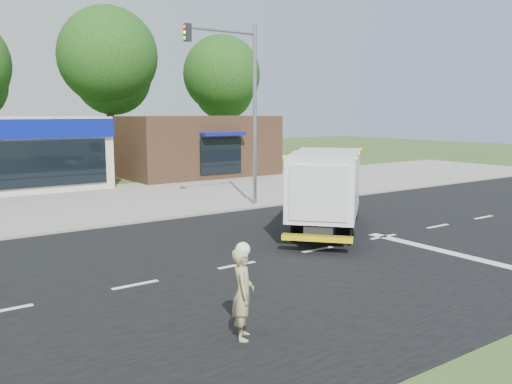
% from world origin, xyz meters
% --- Properties ---
extents(ground, '(120.00, 120.00, 0.00)m').
position_xyz_m(ground, '(0.00, 0.00, 0.00)').
color(ground, '#385123').
rests_on(ground, ground).
extents(road_asphalt, '(60.00, 14.00, 0.02)m').
position_xyz_m(road_asphalt, '(0.00, 0.00, 0.00)').
color(road_asphalt, black).
rests_on(road_asphalt, ground).
extents(sidewalk, '(60.00, 2.40, 0.12)m').
position_xyz_m(sidewalk, '(0.00, 8.20, 0.06)').
color(sidewalk, gray).
rests_on(sidewalk, ground).
extents(parking_apron, '(60.00, 9.00, 0.02)m').
position_xyz_m(parking_apron, '(0.00, 14.00, 0.01)').
color(parking_apron, gray).
rests_on(parking_apron, ground).
extents(lane_markings, '(55.20, 7.00, 0.01)m').
position_xyz_m(lane_markings, '(1.35, -1.35, 0.02)').
color(lane_markings, silver).
rests_on(lane_markings, road_asphalt).
extents(ems_box_truck, '(6.26, 5.92, 2.92)m').
position_xyz_m(ems_box_truck, '(1.98, 1.74, 1.69)').
color(ems_box_truck, black).
rests_on(ems_box_truck, ground).
extents(emergency_worker, '(0.70, 0.76, 1.86)m').
position_xyz_m(emergency_worker, '(-5.61, -4.16, 0.91)').
color(emergency_worker, tan).
rests_on(emergency_worker, ground).
extents(brown_storefront, '(10.00, 6.70, 4.00)m').
position_xyz_m(brown_storefront, '(7.00, 19.98, 2.00)').
color(brown_storefront, '#382316').
rests_on(brown_storefront, ground).
extents(traffic_signal_pole, '(3.51, 0.25, 8.00)m').
position_xyz_m(traffic_signal_pole, '(2.35, 7.60, 4.92)').
color(traffic_signal_pole, gray).
rests_on(traffic_signal_pole, ground).
extents(background_trees, '(36.77, 7.39, 12.10)m').
position_xyz_m(background_trees, '(-0.85, 28.16, 7.38)').
color(background_trees, '#332114').
rests_on(background_trees, ground).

